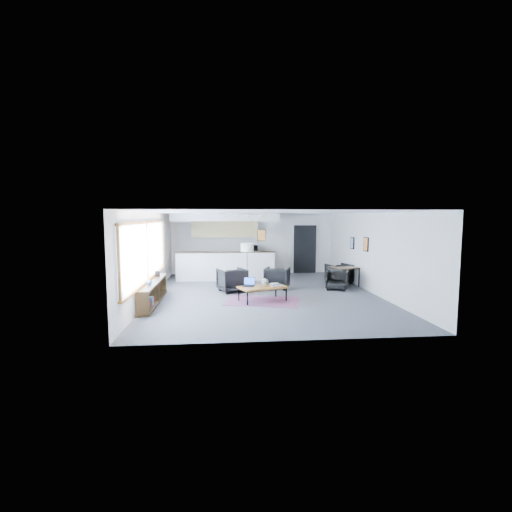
{
  "coord_description": "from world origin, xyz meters",
  "views": [
    {
      "loc": [
        -1.35,
        -11.57,
        2.45
      ],
      "look_at": [
        -0.23,
        0.4,
        1.19
      ],
      "focal_mm": 26.0,
      "sensor_mm": 36.0,
      "label": 1
    }
  ],
  "objects": [
    {
      "name": "coaster",
      "position": [
        -0.02,
        -1.19,
        0.44
      ],
      "size": [
        0.13,
        0.13,
        0.01
      ],
      "rotation": [
        0.0,
        0.0,
        0.3
      ],
      "color": "#E5590C",
      "rests_on": "coffee_table"
    },
    {
      "name": "laptop",
      "position": [
        -0.55,
        -0.86,
        0.51
      ],
      "size": [
        0.41,
        0.36,
        0.24
      ],
      "rotation": [
        0.0,
        0.0,
        -0.29
      ],
      "color": "black",
      "rests_on": "coffee_table"
    },
    {
      "name": "doorway",
      "position": [
        2.3,
        4.42,
        1.07
      ],
      "size": [
        1.1,
        0.12,
        2.15
      ],
      "color": "black",
      "rests_on": "room"
    },
    {
      "name": "floor_lamp",
      "position": [
        -0.46,
        1.25,
        1.35
      ],
      "size": [
        0.47,
        0.47,
        1.55
      ],
      "rotation": [
        0.0,
        0.0,
        0.05
      ],
      "color": "black",
      "rests_on": "floor"
    },
    {
      "name": "room",
      "position": [
        0.0,
        0.0,
        1.3
      ],
      "size": [
        7.02,
        9.02,
        2.62
      ],
      "color": "#48484B",
      "rests_on": "ground"
    },
    {
      "name": "wall_art_upper",
      "position": [
        3.47,
        1.7,
        1.5
      ],
      "size": [
        0.03,
        0.34,
        0.44
      ],
      "color": "black",
      "rests_on": "room"
    },
    {
      "name": "armchair_left",
      "position": [
        -1.02,
        0.51,
        0.43
      ],
      "size": [
        1.05,
        1.02,
        0.85
      ],
      "primitive_type": "imported",
      "rotation": [
        0.0,
        0.0,
        3.49
      ],
      "color": "black",
      "rests_on": "floor"
    },
    {
      "name": "window",
      "position": [
        -3.46,
        -0.9,
        1.46
      ],
      "size": [
        0.1,
        5.95,
        1.66
      ],
      "color": "#8CBFFF",
      "rests_on": "room"
    },
    {
      "name": "track_light",
      "position": [
        -0.59,
        2.2,
        2.53
      ],
      "size": [
        1.6,
        0.07,
        0.15
      ],
      "color": "silver",
      "rests_on": "room"
    },
    {
      "name": "dining_chair_near",
      "position": [
        2.55,
        0.54,
        0.31
      ],
      "size": [
        0.78,
        0.76,
        0.63
      ],
      "primitive_type": "imported",
      "rotation": [
        0.0,
        0.0,
        -0.4
      ],
      "color": "black",
      "rests_on": "floor"
    },
    {
      "name": "coffee_table",
      "position": [
        -0.17,
        -0.97,
        0.41
      ],
      "size": [
        1.52,
        1.15,
        0.44
      ],
      "rotation": [
        0.0,
        0.0,
        0.36
      ],
      "color": "brown",
      "rests_on": "floor"
    },
    {
      "name": "dining_table",
      "position": [
        3.0,
        1.15,
        0.63
      ],
      "size": [
        1.07,
        1.07,
        0.69
      ],
      "rotation": [
        0.0,
        0.0,
        0.41
      ],
      "color": "#312211",
      "rests_on": "floor"
    },
    {
      "name": "book_stack",
      "position": [
        0.19,
        -0.93,
        0.48
      ],
      "size": [
        0.33,
        0.3,
        0.08
      ],
      "rotation": [
        0.0,
        0.0,
        0.37
      ],
      "color": "silver",
      "rests_on": "coffee_table"
    },
    {
      "name": "console",
      "position": [
        -3.3,
        -1.05,
        0.33
      ],
      "size": [
        0.35,
        3.0,
        0.8
      ],
      "color": "#312211",
      "rests_on": "floor"
    },
    {
      "name": "armchair_right",
      "position": [
        0.55,
        0.9,
        0.41
      ],
      "size": [
        1.0,
        0.97,
        0.81
      ],
      "primitive_type": "imported",
      "rotation": [
        0.0,
        0.0,
        2.79
      ],
      "color": "black",
      "rests_on": "floor"
    },
    {
      "name": "microwave",
      "position": [
        -0.1,
        4.15,
        1.13
      ],
      "size": [
        0.62,
        0.38,
        0.4
      ],
      "primitive_type": "imported",
      "rotation": [
        0.0,
        0.0,
        -0.1
      ],
      "color": "black",
      "rests_on": "kitchenette"
    },
    {
      "name": "kilim_rug",
      "position": [
        -0.17,
        -0.97,
        0.01
      ],
      "size": [
        2.41,
        1.91,
        0.01
      ],
      "rotation": [
        0.0,
        0.0,
        -0.24
      ],
      "color": "#60324B",
      "rests_on": "floor"
    },
    {
      "name": "wall_art_lower",
      "position": [
        3.47,
        0.4,
        1.55
      ],
      "size": [
        0.03,
        0.38,
        0.48
      ],
      "color": "black",
      "rests_on": "room"
    },
    {
      "name": "ceramic_pot",
      "position": [
        -0.09,
        -0.93,
        0.55
      ],
      "size": [
        0.22,
        0.22,
        0.22
      ],
      "rotation": [
        0.0,
        0.0,
        -0.33
      ],
      "color": "gray",
      "rests_on": "coffee_table"
    },
    {
      "name": "kitchenette",
      "position": [
        -1.2,
        3.71,
        1.38
      ],
      "size": [
        4.2,
        1.96,
        2.6
      ],
      "color": "white",
      "rests_on": "floor"
    },
    {
      "name": "dining_chair_far",
      "position": [
        3.0,
        1.75,
        0.34
      ],
      "size": [
        0.81,
        0.78,
        0.69
      ],
      "primitive_type": "imported",
      "rotation": [
        0.0,
        0.0,
        3.41
      ],
      "color": "black",
      "rests_on": "floor"
    }
  ]
}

